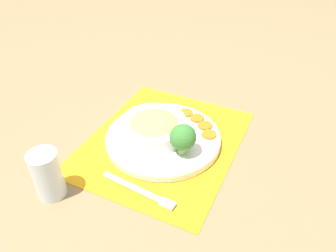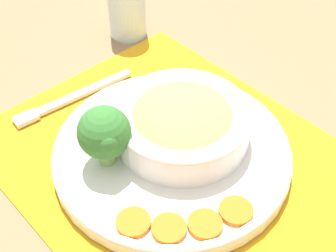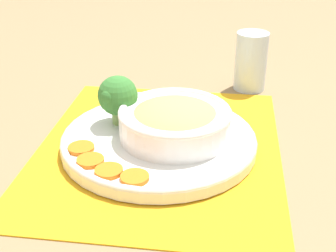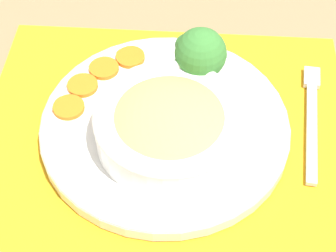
% 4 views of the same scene
% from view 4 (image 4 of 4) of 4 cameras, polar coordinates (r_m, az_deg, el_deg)
% --- Properties ---
extents(ground_plane, '(4.00, 4.00, 0.00)m').
position_cam_4_polar(ground_plane, '(0.67, -0.31, -0.75)').
color(ground_plane, '#8C704C').
extents(placemat, '(0.44, 0.37, 0.00)m').
position_cam_4_polar(placemat, '(0.67, -0.32, -0.64)').
color(placemat, orange).
rests_on(placemat, ground_plane).
extents(plate, '(0.29, 0.29, 0.02)m').
position_cam_4_polar(plate, '(0.66, -0.32, 0.09)').
color(plate, white).
rests_on(plate, placemat).
extents(bowl, '(0.17, 0.17, 0.05)m').
position_cam_4_polar(bowl, '(0.62, 0.13, 0.25)').
color(bowl, white).
rests_on(bowl, plate).
extents(broccoli_floret, '(0.06, 0.06, 0.08)m').
position_cam_4_polar(broccoli_floret, '(0.67, 3.30, 7.34)').
color(broccoli_floret, '#84AD5B').
rests_on(broccoli_floret, plate).
extents(carrot_slice_near, '(0.04, 0.04, 0.01)m').
position_cam_4_polar(carrot_slice_near, '(0.73, -3.86, 6.99)').
color(carrot_slice_near, orange).
rests_on(carrot_slice_near, plate).
extents(carrot_slice_middle, '(0.04, 0.04, 0.01)m').
position_cam_4_polar(carrot_slice_middle, '(0.72, -6.53, 5.84)').
color(carrot_slice_middle, orange).
rests_on(carrot_slice_middle, plate).
extents(carrot_slice_far, '(0.04, 0.04, 0.01)m').
position_cam_4_polar(carrot_slice_far, '(0.70, -8.66, 4.10)').
color(carrot_slice_far, orange).
rests_on(carrot_slice_far, plate).
extents(carrot_slice_extra, '(0.04, 0.04, 0.01)m').
position_cam_4_polar(carrot_slice_extra, '(0.68, -10.05, 1.88)').
color(carrot_slice_extra, orange).
rests_on(carrot_slice_extra, plate).
extents(fork, '(0.03, 0.18, 0.01)m').
position_cam_4_polar(fork, '(0.71, 14.39, 1.59)').
color(fork, silver).
rests_on(fork, placemat).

